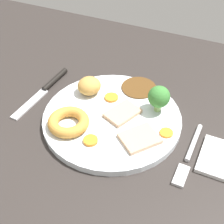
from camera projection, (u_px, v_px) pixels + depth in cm
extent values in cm
cube|color=#2B2623|center=(94.00, 131.00, 65.28)|extent=(120.00, 84.00, 3.60)
cylinder|color=white|center=(112.00, 118.00, 64.41)|extent=(27.51, 27.51, 1.40)
cylinder|color=#563819|center=(139.00, 88.00, 70.36)|extent=(7.59, 7.59, 0.30)
cube|color=tan|center=(123.00, 113.00, 63.91)|extent=(6.87, 7.96, 0.80)
cube|color=tan|center=(140.00, 138.00, 58.89)|extent=(8.41, 8.58, 0.80)
torus|color=#C68938|center=(69.00, 122.00, 61.13)|extent=(7.97, 7.97, 2.08)
ellipsoid|color=#BC8C42|center=(89.00, 86.00, 68.13)|extent=(6.91, 6.92, 3.63)
cylinder|color=orange|center=(91.00, 140.00, 58.60)|extent=(2.67, 2.67, 0.63)
cylinder|color=orange|center=(111.00, 97.00, 67.70)|extent=(2.84, 2.84, 0.53)
cylinder|color=orange|center=(166.00, 133.00, 60.16)|extent=(2.51, 2.51, 0.43)
cylinder|color=#8CB766|center=(158.00, 106.00, 64.52)|extent=(1.33, 1.33, 1.96)
sphere|color=#387A33|center=(159.00, 97.00, 62.82)|extent=(4.39, 4.39, 4.39)
cylinder|color=silver|center=(194.00, 142.00, 59.97)|extent=(1.21, 9.52, 0.90)
cube|color=silver|center=(181.00, 176.00, 54.58)|extent=(2.15, 4.56, 0.60)
cylinder|color=black|center=(55.00, 79.00, 74.14)|extent=(1.86, 8.57, 1.20)
cube|color=silver|center=(30.00, 103.00, 68.55)|extent=(2.51, 10.60, 0.40)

